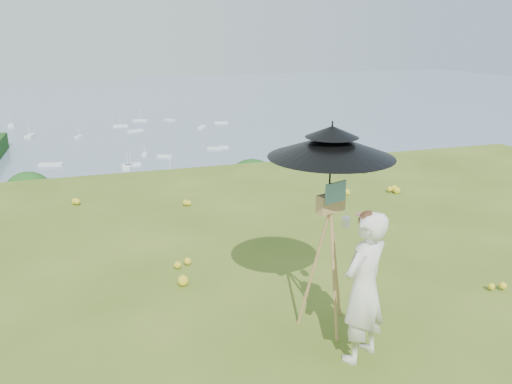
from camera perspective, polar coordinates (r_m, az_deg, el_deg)
name	(u,v)px	position (r m, az deg, el deg)	size (l,w,h in m)	color
ground	(462,290)	(6.92, 22.51, -10.35)	(14.00, 14.00, 0.00)	#4A601B
shoreline_tier	(141,272)	(88.77, -13.01, -8.91)	(170.00, 28.00, 8.00)	slate
bay_water	(110,116)	(247.41, -16.35, 8.38)	(700.00, 700.00, 0.00)	slate
slope_trees	(165,255)	(43.72, -10.39, -7.05)	(110.00, 50.00, 6.00)	#185018
harbor_town	(138,237)	(86.10, -13.31, -5.04)	(110.00, 22.00, 5.00)	silver
moored_boats	(77,154)	(169.82, -19.78, 4.16)	(140.00, 140.00, 0.70)	white
wildflowers	(450,277)	(7.06, 21.28, -9.07)	(10.00, 10.50, 0.12)	yellow
painter	(364,288)	(4.96, 12.21, -10.62)	(0.57, 0.37, 1.55)	silver
field_easel	(328,257)	(5.37, 8.25, -7.36)	(0.64, 0.64, 1.68)	olive
sun_umbrella	(330,166)	(5.05, 8.50, 2.99)	(1.27, 1.27, 0.90)	black
painter_cap	(369,215)	(4.66, 12.79, -2.64)	(0.18, 0.21, 0.10)	#D17377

